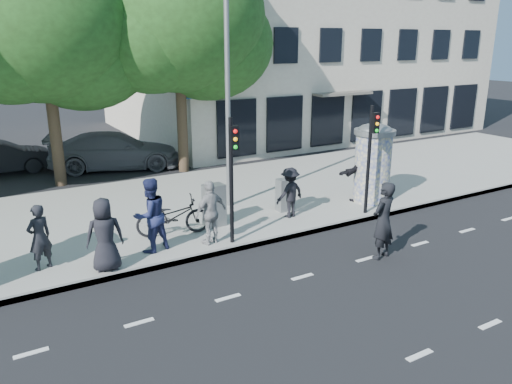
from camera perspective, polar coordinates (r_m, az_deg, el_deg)
ground at (r=11.16m, az=9.61°, el=-12.32°), size 120.00×120.00×0.00m
sidewalk at (r=17.04m, az=-6.68°, el=-1.45°), size 40.00×8.00×0.15m
curb at (r=13.73m, az=0.09°, el=-5.94°), size 40.00×0.10×0.16m
lane_dash_near at (r=9.85m, az=18.18°, el=-17.31°), size 32.00×0.12×0.01m
lane_dash_far at (r=12.13m, az=5.33°, el=-9.63°), size 32.00×0.12×0.01m
ad_column_right at (r=17.19m, az=13.21°, el=3.44°), size 1.36×1.36×2.65m
traffic_pole_near at (r=12.97m, az=-2.74°, el=2.71°), size 0.22×0.31×3.40m
traffic_pole_far at (r=15.72m, az=12.98°, el=4.82°), size 0.22×0.31×3.40m
street_lamp at (r=15.75m, az=-3.21°, el=14.65°), size 0.25×0.93×8.00m
tree_near_left at (r=20.27m, az=-23.25°, el=17.47°), size 6.80×6.80×8.97m
tree_center at (r=21.21m, az=-8.96°, el=19.15°), size 7.00×7.00×9.30m
building at (r=32.98m, az=3.72°, el=17.88°), size 20.30×15.85×12.00m
ped_a at (r=12.27m, az=-16.91°, el=-4.70°), size 0.94×0.68×1.78m
ped_b at (r=12.88m, az=-23.51°, el=-4.77°), size 0.70×0.59×1.62m
ped_c at (r=13.06m, az=-11.99°, el=-2.61°), size 1.11×0.97×1.95m
ped_d at (r=15.37m, az=3.89°, el=-0.06°), size 1.10×0.75×1.57m
ped_e at (r=13.33m, az=-5.21°, el=-2.35°), size 1.15×0.83×1.76m
ped_f at (r=17.29m, az=11.92°, el=2.11°), size 1.84×0.90×1.90m
man_road at (r=13.11m, az=14.34°, el=-3.19°), size 0.84×0.65×2.04m
bicycle at (r=14.17m, az=-9.44°, el=-2.77°), size 1.18×2.18×1.09m
cabinet_left at (r=14.70m, az=-4.81°, el=-1.52°), size 0.62×0.47×1.26m
cabinet_right at (r=16.01m, az=3.31°, el=-0.32°), size 0.51×0.38×1.05m
car_right at (r=22.70m, az=-15.83°, el=4.56°), size 3.85×5.97×1.61m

